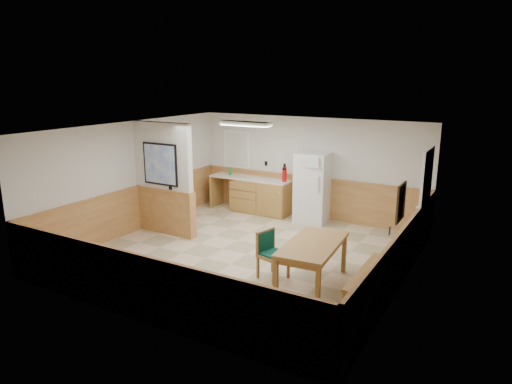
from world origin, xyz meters
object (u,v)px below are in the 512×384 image
Objects in this scene: dining_chair at (270,250)px; fire_extinguisher at (284,174)px; dining_bench at (370,278)px; soap_bottle at (230,171)px; refrigerator at (312,188)px; dining_table at (313,248)px.

fire_extinguisher is (-1.41, 3.40, 0.60)m from dining_chair.
dining_chair reaches higher than dining_bench.
fire_extinguisher is at bearing 127.35° from dining_chair.
dining_chair is at bearing -48.28° from soap_bottle.
soap_bottle is at bearing 175.91° from refrigerator.
fire_extinguisher reaches higher than dining_table.
fire_extinguisher is (-3.17, 3.31, 0.75)m from dining_bench.
soap_bottle is at bearing -167.86° from fire_extinguisher.
refrigerator is at bearing 108.83° from dining_table.
fire_extinguisher is (-0.79, 0.07, 0.25)m from refrigerator.
refrigerator reaches higher than fire_extinguisher.
dining_table is at bearing -41.05° from soap_bottle.
dining_table is 0.80m from dining_chair.
fire_extinguisher is 1.59m from soap_bottle.
refrigerator reaches higher than dining_chair.
dining_table is (1.40, -3.26, -0.20)m from refrigerator.
soap_bottle is (-2.38, 0.03, 0.16)m from refrigerator.
dining_chair is at bearing -176.82° from dining_bench.
refrigerator reaches higher than dining_table.
refrigerator is 3.55m from dining_table.
dining_table is 5.02m from soap_bottle.
soap_bottle is at bearing 134.62° from dining_table.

